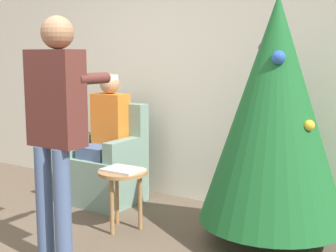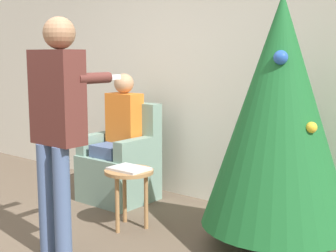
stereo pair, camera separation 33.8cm
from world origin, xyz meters
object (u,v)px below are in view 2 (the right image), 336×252
at_px(person_seated, 119,131).
at_px(person_standing, 58,116).
at_px(side_stool, 129,179).
at_px(armchair, 121,165).
at_px(christmas_tree, 279,112).

xyz_separation_m(person_seated, person_standing, (0.63, -1.24, 0.33)).
bearing_deg(person_standing, person_seated, 116.69).
height_order(person_standing, side_stool, person_standing).
xyz_separation_m(armchair, person_seated, (0.00, -0.02, 0.36)).
relative_size(armchair, person_standing, 0.57).
bearing_deg(side_stool, christmas_tree, 18.01).
relative_size(person_standing, side_stool, 3.40).
distance_m(christmas_tree, side_stool, 1.39).
relative_size(christmas_tree, person_seated, 1.49).
height_order(christmas_tree, person_standing, christmas_tree).
bearing_deg(person_standing, armchair, 116.26).
bearing_deg(side_stool, person_seated, 140.42).
relative_size(christmas_tree, person_standing, 1.10).
distance_m(armchair, side_stool, 0.83).
xyz_separation_m(armchair, person_standing, (0.63, -1.27, 0.69)).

